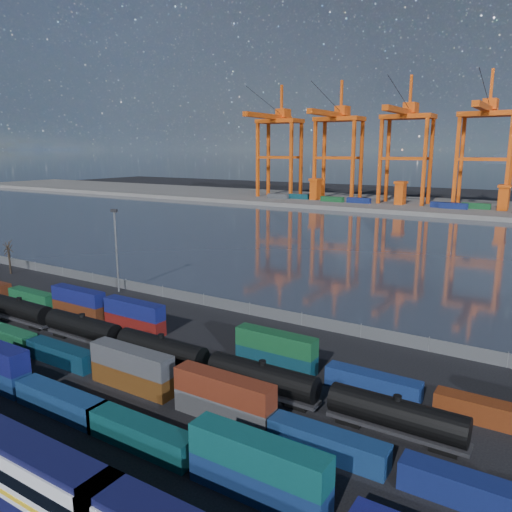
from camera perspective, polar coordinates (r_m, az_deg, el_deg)
The scene contains 12 objects.
ground at distance 66.45m, azimuth -14.31°, elevation -13.11°, with size 700.00×700.00×0.00m, color black.
harbor_water at distance 154.87m, azimuth 14.97°, elevation 1.28°, with size 700.00×700.00×0.00m, color #2A313D.
far_quay at distance 256.03m, azimuth 22.12°, elevation 5.15°, with size 700.00×70.00×2.00m, color #514F4C.
container_row_mid at distance 64.87m, azimuth -16.22°, elevation -12.05°, with size 127.55×2.35×5.00m.
container_row_north at distance 78.12m, azimuth -11.61°, elevation -7.60°, with size 140.88×2.27×4.83m.
tanker_string at distance 72.77m, azimuth -15.28°, elevation -9.05°, with size 91.58×3.02×4.33m.
waterfront_fence at distance 86.16m, azimuth -0.71°, elevation -6.10°, with size 160.12×0.12×2.20m.
bare_tree at distance 126.63m, azimuth -26.38°, elevation -0.12°, with size 2.09×2.05×7.85m.
yard_light_mast at distance 101.74m, azimuth -15.69°, elevation 1.10°, with size 1.60×0.40×16.60m.
gantry_cranes at distance 249.74m, azimuth 20.78°, elevation 13.67°, with size 198.99×46.05×62.36m.
quay_containers at distance 243.83m, azimuth 18.99°, elevation 5.62°, with size 172.58×10.99×2.60m.
straddle_carriers at distance 246.06m, azimuth 21.24°, elevation 6.57°, with size 140.00×7.00×11.10m.
Camera 1 is at (44.57, -40.69, 27.83)m, focal length 35.00 mm.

